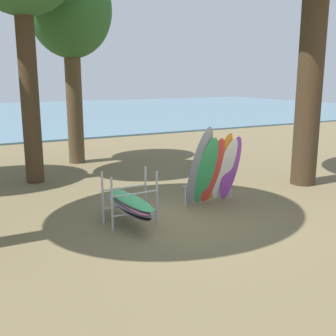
# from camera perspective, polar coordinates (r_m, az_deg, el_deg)

# --- Properties ---
(ground_plane) EXTENTS (80.00, 80.00, 0.00)m
(ground_plane) POSITION_cam_1_polar(r_m,az_deg,el_deg) (10.08, 2.80, -6.98)
(ground_plane) COLOR brown
(lake_water) EXTENTS (80.00, 36.00, 0.10)m
(lake_water) POSITION_cam_1_polar(r_m,az_deg,el_deg) (40.42, -21.56, 6.88)
(lake_water) COLOR slate
(lake_water) RESTS_ON ground
(tree_mid_behind) EXTENTS (3.12, 3.12, 7.64)m
(tree_mid_behind) POSITION_cam_1_polar(r_m,az_deg,el_deg) (16.82, -13.38, 20.03)
(tree_mid_behind) COLOR brown
(tree_mid_behind) RESTS_ON ground
(leaning_board_pile) EXTENTS (1.68, 0.99, 2.21)m
(leaning_board_pile) POSITION_cam_1_polar(r_m,az_deg,el_deg) (10.91, 6.47, -0.25)
(leaning_board_pile) COLOR gray
(leaning_board_pile) RESTS_ON ground
(board_storage_rack) EXTENTS (1.15, 2.13, 1.25)m
(board_storage_rack) POSITION_cam_1_polar(r_m,az_deg,el_deg) (9.63, -5.23, -4.85)
(board_storage_rack) COLOR #9EA0A5
(board_storage_rack) RESTS_ON ground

